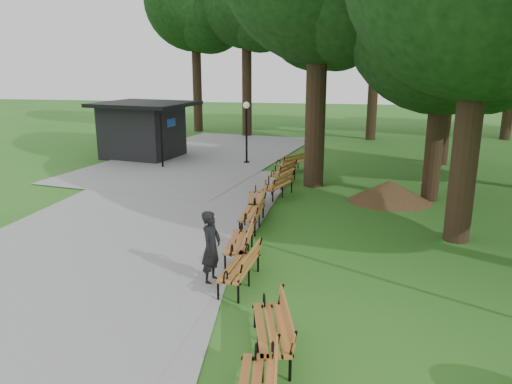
% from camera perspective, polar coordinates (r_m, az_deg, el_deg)
% --- Properties ---
extents(ground, '(100.00, 100.00, 0.00)m').
position_cam_1_polar(ground, '(11.99, -2.15, -9.01)').
color(ground, '#26621C').
rests_on(ground, ground).
extents(path, '(12.00, 38.00, 0.06)m').
position_cam_1_polar(path, '(15.86, -14.08, -3.30)').
color(path, gray).
rests_on(path, ground).
extents(person, '(0.51, 0.68, 1.68)m').
position_cam_1_polar(person, '(11.07, -5.22, -6.41)').
color(person, black).
rests_on(person, ground).
extents(kiosk, '(5.28, 4.81, 2.88)m').
position_cam_1_polar(kiosk, '(26.42, -13.06, 7.04)').
color(kiosk, black).
rests_on(kiosk, ground).
extents(lamp_post, '(0.32, 0.32, 3.01)m').
position_cam_1_polar(lamp_post, '(24.02, -1.12, 8.45)').
color(lamp_post, black).
rests_on(lamp_post, ground).
extents(dirt_mound, '(2.49, 2.49, 0.80)m').
position_cam_1_polar(dirt_mound, '(18.15, 15.27, 0.11)').
color(dirt_mound, '#47301C').
rests_on(dirt_mound, ground).
extents(bench_1, '(1.08, 2.00, 0.88)m').
position_cam_1_polar(bench_1, '(8.70, 1.76, -15.59)').
color(bench_1, '#B26429').
rests_on(bench_1, ground).
extents(bench_2, '(0.79, 1.94, 0.88)m').
position_cam_1_polar(bench_2, '(11.03, -1.95, -8.69)').
color(bench_2, '#B26429').
rests_on(bench_2, ground).
extents(bench_3, '(0.76, 1.94, 0.88)m').
position_cam_1_polar(bench_3, '(12.48, -1.96, -5.83)').
color(bench_3, '#B26429').
rests_on(bench_3, ground).
extents(bench_4, '(0.68, 1.91, 0.88)m').
position_cam_1_polar(bench_4, '(14.83, -0.47, -2.44)').
color(bench_4, '#B26429').
rests_on(bench_4, ground).
extents(bench_5, '(0.93, 1.98, 0.88)m').
position_cam_1_polar(bench_5, '(16.42, 0.08, -0.73)').
color(bench_5, '#B26429').
rests_on(bench_5, ground).
extents(bench_6, '(1.19, 2.00, 0.88)m').
position_cam_1_polar(bench_6, '(18.15, 2.48, 0.77)').
color(bench_6, '#B26429').
rests_on(bench_6, ground).
extents(bench_7, '(1.16, 2.00, 0.88)m').
position_cam_1_polar(bench_7, '(20.30, 3.05, 2.28)').
color(bench_7, '#B26429').
rests_on(bench_7, ground).
extents(bench_8, '(1.56, 1.95, 0.88)m').
position_cam_1_polar(bench_8, '(22.36, 4.07, 3.43)').
color(bench_8, '#B26429').
rests_on(bench_8, ground).
extents(lawn_tree_1, '(6.71, 6.71, 9.79)m').
position_cam_1_polar(lawn_tree_1, '(18.38, 21.22, 18.76)').
color(lawn_tree_1, black).
rests_on(lawn_tree_1, ground).
extents(tree_backdrop, '(36.97, 9.55, 16.55)m').
position_cam_1_polar(tree_backdrop, '(34.03, 18.64, 19.89)').
color(tree_backdrop, black).
rests_on(tree_backdrop, ground).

